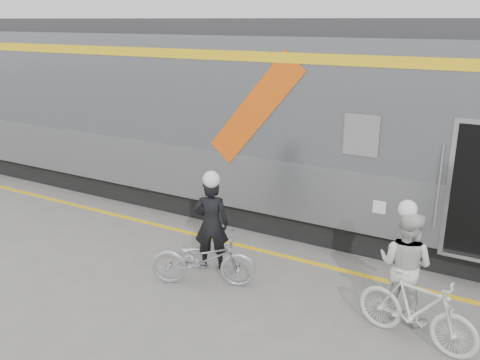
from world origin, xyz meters
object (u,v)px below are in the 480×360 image
Objects in this scene: man at (211,224)px; bicycle_right at (417,310)px; woman at (405,265)px; bicycle_left at (203,259)px.

man reaches higher than bicycle_right.
man is at bearing 13.38° from woman.
woman is (3.17, 0.09, 0.00)m from man.
bicycle_left is at bearing 85.37° from man.
man is 0.95× the size of bicycle_left.
woman is (2.97, 0.64, 0.36)m from bicycle_left.
bicycle_left is 1.04× the size of woman.
bicycle_right reaches higher than bicycle_left.
woman is at bearing 40.37° from bicycle_right.
woman reaches higher than bicycle_right.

